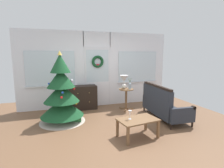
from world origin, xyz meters
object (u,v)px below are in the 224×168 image
at_px(dresser_cabinet, 83,97).
at_px(flower_vase, 130,85).
at_px(christmas_tree, 62,96).
at_px(coffee_table, 138,122).
at_px(gift_box, 78,119).
at_px(table_lamp, 124,80).
at_px(side_table, 126,95).
at_px(settee_sofa, 162,105).
at_px(wine_glass, 130,113).

distance_m(dresser_cabinet, flower_vase, 1.60).
xyz_separation_m(christmas_tree, coffee_table, (1.52, -1.44, -0.35)).
height_order(coffee_table, gift_box, coffee_table).
bearing_deg(table_lamp, dresser_cabinet, 159.05).
relative_size(dresser_cabinet, coffee_table, 0.99).
bearing_deg(dresser_cabinet, side_table, -21.59).
bearing_deg(christmas_tree, flower_vase, 10.05).
xyz_separation_m(table_lamp, flower_vase, (0.16, -0.10, -0.17)).
bearing_deg(coffee_table, table_lamp, 77.32).
distance_m(christmas_tree, settee_sofa, 2.77).
distance_m(settee_sofa, wine_glass, 1.57).
height_order(dresser_cabinet, flower_vase, flower_vase).
height_order(christmas_tree, dresser_cabinet, christmas_tree).
bearing_deg(table_lamp, christmas_tree, -166.34).
bearing_deg(wine_glass, christmas_tree, 134.09).
xyz_separation_m(flower_vase, gift_box, (-1.73, -0.53, -0.73)).
distance_m(dresser_cabinet, wine_glass, 2.45).
bearing_deg(settee_sofa, coffee_table, -143.90).
bearing_deg(coffee_table, flower_vase, 71.96).
xyz_separation_m(side_table, wine_glass, (-0.66, -1.83, 0.06)).
relative_size(christmas_tree, side_table, 2.71).
bearing_deg(settee_sofa, gift_box, 169.39).
relative_size(settee_sofa, wine_glass, 8.48).
height_order(settee_sofa, side_table, settee_sofa).
distance_m(settee_sofa, flower_vase, 1.20).
relative_size(side_table, gift_box, 4.12).
bearing_deg(christmas_tree, dresser_cabinet, 54.44).
bearing_deg(flower_vase, settee_sofa, -59.33).
xyz_separation_m(side_table, gift_box, (-1.63, -0.59, -0.41)).
height_order(table_lamp, flower_vase, table_lamp).
relative_size(dresser_cabinet, gift_box, 5.36).
relative_size(table_lamp, gift_box, 2.62).
distance_m(christmas_tree, wine_glass, 1.95).
height_order(dresser_cabinet, side_table, dresser_cabinet).
bearing_deg(coffee_table, settee_sofa, 36.10).
height_order(settee_sofa, wine_glass, settee_sofa).
bearing_deg(side_table, settee_sofa, -56.74).
xyz_separation_m(christmas_tree, settee_sofa, (2.68, -0.59, -0.32)).
distance_m(coffee_table, wine_glass, 0.27).
distance_m(side_table, gift_box, 1.78).
bearing_deg(flower_vase, wine_glass, -113.20).
height_order(dresser_cabinet, settee_sofa, settee_sofa).
relative_size(side_table, flower_vase, 1.98).
xyz_separation_m(dresser_cabinet, gift_box, (-0.30, -1.12, -0.31)).
relative_size(flower_vase, coffee_table, 0.39).
bearing_deg(gift_box, flower_vase, 17.16).
bearing_deg(side_table, coffee_table, -104.67).
relative_size(side_table, coffee_table, 0.76).
xyz_separation_m(settee_sofa, wine_glass, (-1.33, -0.81, 0.17)).
height_order(christmas_tree, wine_glass, christmas_tree).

